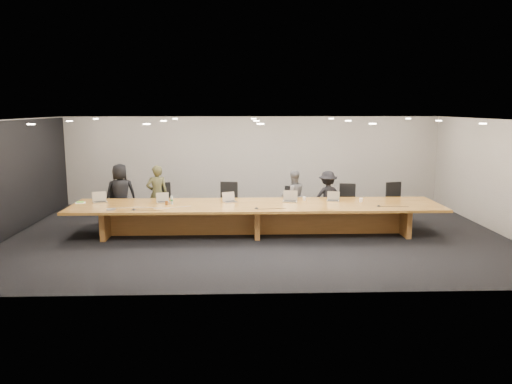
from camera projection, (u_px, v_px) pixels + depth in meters
ground at (256, 234)px, 12.32m from camera, size 12.00×12.00×0.00m
back_wall at (252, 160)px, 16.02m from camera, size 12.00×0.02×2.80m
left_wall_panel at (8, 180)px, 11.88m from camera, size 0.08×7.84×2.74m
conference_table at (256, 213)px, 12.23m from camera, size 9.00×1.80×0.75m
chair_far_left at (118, 204)px, 13.31m from camera, size 0.63×0.63×1.08m
chair_left at (163, 203)px, 13.33m from camera, size 0.69×0.69×1.11m
chair_mid_left at (228, 203)px, 13.35m from camera, size 0.65×0.65×1.12m
chair_mid_right at (290, 204)px, 13.47m from camera, size 0.65×0.65×0.99m
chair_right at (347, 203)px, 13.54m from camera, size 0.62×0.62×1.05m
chair_far_right at (398, 202)px, 13.54m from camera, size 0.69×0.69×1.09m
person_a at (121, 194)px, 13.29m from camera, size 0.90×0.70×1.62m
person_b at (157, 194)px, 13.35m from camera, size 0.66×0.52×1.58m
person_c at (293, 196)px, 13.48m from camera, size 0.79×0.67×1.42m
person_d at (328, 197)px, 13.46m from camera, size 0.98×0.66×1.40m
laptop_a at (100, 197)px, 12.40m from camera, size 0.40×0.35×0.26m
laptop_b at (163, 198)px, 12.39m from camera, size 0.36×0.30×0.24m
laptop_c at (230, 197)px, 12.42m from camera, size 0.39×0.34×0.25m
laptop_d at (290, 196)px, 12.47m from camera, size 0.40×0.32×0.28m
laptop_e at (333, 196)px, 12.57m from camera, size 0.35×0.29×0.24m
water_bottle at (172, 200)px, 12.18m from camera, size 0.08×0.08×0.20m
amber_mug at (167, 203)px, 12.10m from camera, size 0.07×0.07×0.09m
paper_cup_near at (304, 199)px, 12.64m from camera, size 0.09×0.09×0.10m
paper_cup_far at (361, 200)px, 12.44m from camera, size 0.11×0.11×0.10m
notepad at (80, 203)px, 12.33m from camera, size 0.28×0.25×0.01m
lime_gadget at (80, 202)px, 12.32m from camera, size 0.18×0.13×0.03m
av_box at (111, 209)px, 11.50m from camera, size 0.23×0.21×0.03m
mic_left at (134, 209)px, 11.49m from camera, size 0.13×0.13×0.03m
mic_center at (256, 208)px, 11.66m from camera, size 0.13×0.13×0.03m
mic_right at (379, 206)px, 11.92m from camera, size 0.14×0.14×0.03m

